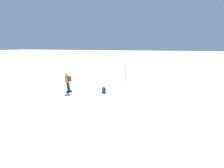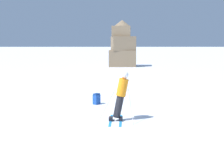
{
  "view_description": "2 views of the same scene",
  "coord_description": "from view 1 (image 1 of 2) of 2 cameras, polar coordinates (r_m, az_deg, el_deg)",
  "views": [
    {
      "loc": [
        17.39,
        10.49,
        4.07
      ],
      "look_at": [
        1.71,
        4.21,
        1.07
      ],
      "focal_mm": 35.0,
      "sensor_mm": 36.0,
      "label": 1
    },
    {
      "loc": [
        1.14,
        -11.02,
        2.86
      ],
      "look_at": [
        1.23,
        2.0,
        1.07
      ],
      "focal_mm": 50.0,
      "sensor_mm": 36.0,
      "label": 2
    }
  ],
  "objects": [
    {
      "name": "ground_plane",
      "position": [
        20.71,
        -9.1,
        -1.38
      ],
      "size": [
        300.0,
        300.0,
        0.0
      ],
      "primitive_type": "plane",
      "color": "white"
    },
    {
      "name": "skier",
      "position": [
        19.23,
        -11.51,
        0.72
      ],
      "size": [
        1.29,
        1.73,
        1.83
      ],
      "rotation": [
        0.0,
        0.0,
        -0.06
      ],
      "color": "#1E7AC6",
      "rests_on": "ground"
    },
    {
      "name": "spare_backpack",
      "position": [
        18.84,
        -2.16,
        -1.64
      ],
      "size": [
        0.36,
        0.37,
        0.5
      ],
      "rotation": [
        0.0,
        0.0,
        0.91
      ],
      "color": "#194293",
      "rests_on": "ground"
    },
    {
      "name": "trail_marker",
      "position": [
        25.62,
        3.64,
        3.54
      ],
      "size": [
        0.13,
        0.13,
        2.13
      ],
      "color": "orange",
      "rests_on": "ground"
    }
  ]
}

